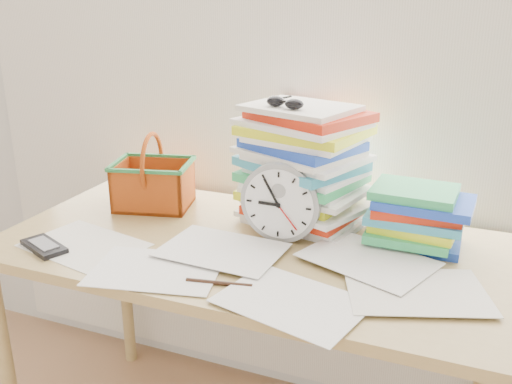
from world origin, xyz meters
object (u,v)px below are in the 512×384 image
at_px(clock, 281,202).
at_px(calculator, 44,247).
at_px(paper_stack, 304,166).
at_px(book_stack, 416,217).
at_px(desk, 250,268).
at_px(basket, 153,171).

bearing_deg(clock, calculator, -152.23).
bearing_deg(paper_stack, book_stack, -7.89).
relative_size(desk, book_stack, 5.10).
xyz_separation_m(clock, book_stack, (0.35, 0.10, -0.03)).
height_order(basket, calculator, basket).
bearing_deg(clock, book_stack, 16.16).
xyz_separation_m(desk, book_stack, (0.42, 0.16, 0.16)).
xyz_separation_m(clock, calculator, (-0.57, -0.30, -0.11)).
height_order(desk, calculator, calculator).
bearing_deg(basket, desk, -35.06).
bearing_deg(calculator, desk, 48.84).
distance_m(desk, book_stack, 0.48).
height_order(paper_stack, book_stack, paper_stack).
bearing_deg(desk, book_stack, 21.24).
bearing_deg(book_stack, basket, -179.41).
xyz_separation_m(desk, calculator, (-0.50, -0.24, 0.08)).
bearing_deg(basket, book_stack, -13.36).
height_order(clock, calculator, clock).
relative_size(basket, calculator, 1.62).
relative_size(clock, basket, 0.94).
bearing_deg(basket, clock, -25.18).
bearing_deg(clock, basket, 168.76).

